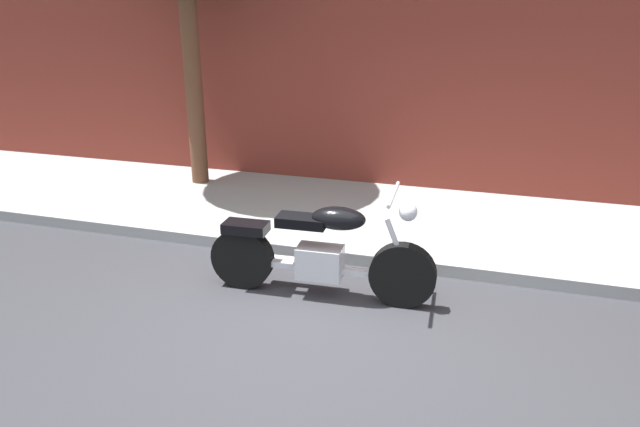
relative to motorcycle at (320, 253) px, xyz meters
The scene contains 3 objects.
ground_plane 0.71m from the motorcycle, 83.04° to the right, with size 60.00×60.00×0.00m, color #38383D.
sidewalk 2.11m from the motorcycle, 88.16° to the left, with size 24.72×2.64×0.14m, color #A7A7A7.
motorcycle is the anchor object (origin of this frame).
Camera 1 is at (1.41, -4.38, 2.78)m, focal length 32.59 mm.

